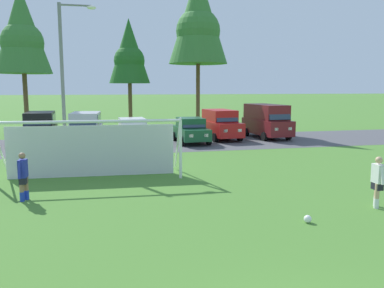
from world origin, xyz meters
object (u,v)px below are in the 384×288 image
(player_defender_far, at_px, (131,154))
(parked_car_slot_left, at_px, (86,128))
(parked_car_slot_center_right, at_px, (220,124))
(parked_car_slot_center_left, at_px, (133,131))
(soccer_ball, at_px, (308,219))
(player_striker_near, at_px, (377,182))
(soccer_goal, at_px, (92,147))
(parked_car_slot_far_left, at_px, (40,128))
(parked_car_slot_right, at_px, (267,120))
(player_midfield_center, at_px, (23,177))
(parked_car_slot_center, at_px, (191,130))
(street_lamp, at_px, (66,80))

(player_defender_far, distance_m, parked_car_slot_left, 9.51)
(parked_car_slot_center_right, bearing_deg, parked_car_slot_center_left, -171.90)
(soccer_ball, bearing_deg, player_striker_near, 15.99)
(parked_car_slot_left, height_order, parked_car_slot_center_left, parked_car_slot_left)
(soccer_ball, height_order, parked_car_slot_left, parked_car_slot_left)
(player_striker_near, height_order, parked_car_slot_left, parked_car_slot_left)
(soccer_goal, height_order, player_striker_near, soccer_goal)
(parked_car_slot_far_left, height_order, parked_car_slot_right, parked_car_slot_right)
(player_midfield_center, bearing_deg, soccer_goal, 54.25)
(player_defender_far, relative_size, parked_car_slot_center_left, 0.38)
(parked_car_slot_center_left, relative_size, parked_car_slot_right, 0.87)
(parked_car_slot_center, bearing_deg, player_striker_near, -81.27)
(player_striker_near, relative_size, parked_car_slot_center_right, 0.35)
(parked_car_slot_center_right, bearing_deg, street_lamp, -150.12)
(player_midfield_center, height_order, parked_car_slot_center, parked_car_slot_center)
(soccer_goal, relative_size, parked_car_slot_center, 1.78)
(soccer_ball, relative_size, player_midfield_center, 0.13)
(player_striker_near, relative_size, player_defender_far, 1.00)
(street_lamp, bearing_deg, soccer_goal, -75.06)
(soccer_ball, relative_size, parked_car_slot_center, 0.05)
(player_defender_far, xyz_separation_m, parked_car_slot_center, (4.75, 8.77, 0.05))
(parked_car_slot_center_left, bearing_deg, parked_car_slot_right, 4.62)
(parked_car_slot_center_left, bearing_deg, player_defender_far, -94.97)
(parked_car_slot_center_right, xyz_separation_m, street_lamp, (-10.29, -5.91, 3.06))
(soccer_goal, distance_m, player_defender_far, 1.84)
(parked_car_slot_left, bearing_deg, parked_car_slot_right, 3.83)
(parked_car_slot_center_left, bearing_deg, player_striker_near, -68.68)
(soccer_ball, relative_size, player_striker_near, 0.13)
(street_lamp, bearing_deg, player_striker_near, -48.05)
(player_striker_near, distance_m, parked_car_slot_center, 15.94)
(parked_car_slot_far_left, bearing_deg, player_midfield_center, -84.48)
(parked_car_slot_right, xyz_separation_m, street_lamp, (-13.91, -5.80, 2.83))
(parked_car_slot_center_right, bearing_deg, player_striker_near, -90.43)
(parked_car_slot_left, distance_m, street_lamp, 5.84)
(parked_car_slot_center_left, bearing_deg, player_midfield_center, -109.95)
(parked_car_slot_center, relative_size, parked_car_slot_right, 0.85)
(soccer_goal, distance_m, parked_car_slot_center_right, 14.05)
(soccer_ball, distance_m, parked_car_slot_center, 16.59)
(parked_car_slot_left, bearing_deg, parked_car_slot_center, -3.81)
(player_striker_near, relative_size, parked_car_slot_center_left, 0.38)
(player_midfield_center, xyz_separation_m, parked_car_slot_right, (14.80, 13.73, 0.52))
(parked_car_slot_far_left, height_order, parked_car_slot_center_right, same)
(parked_car_slot_right, bearing_deg, parked_car_slot_center, -167.68)
(soccer_goal, bearing_deg, parked_car_slot_center_right, 50.24)
(soccer_goal, bearing_deg, parked_car_slot_left, 93.31)
(parked_car_slot_far_left, relative_size, parked_car_slot_right, 0.94)
(player_midfield_center, distance_m, parked_car_slot_left, 12.96)
(parked_car_slot_center_left, bearing_deg, street_lamp, -127.32)
(parked_car_slot_center_left, bearing_deg, parked_car_slot_center, -7.71)
(soccer_ball, relative_size, parked_car_slot_left, 0.05)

